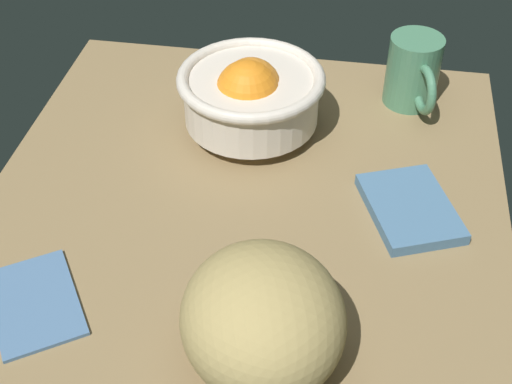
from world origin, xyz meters
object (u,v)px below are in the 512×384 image
object	(u,v)px
bread_loaf	(263,318)
napkin_folded	(410,208)
fruit_bowl	(251,94)
napkin_spare	(34,301)
mug	(414,72)

from	to	relation	value
bread_loaf	napkin_folded	size ratio (longest dim) A/B	1.30
fruit_bowl	bread_loaf	distance (cm)	36.86
napkin_folded	napkin_spare	world-z (taller)	napkin_folded
fruit_bowl	mug	xyz separation A→B (cm)	(10.04, -21.14, -0.84)
napkin_spare	mug	bearing A→B (deg)	-41.29
fruit_bowl	napkin_spare	world-z (taller)	fruit_bowl
fruit_bowl	bread_loaf	size ratio (longest dim) A/B	1.15
napkin_folded	napkin_spare	distance (cm)	43.44
bread_loaf	napkin_spare	distance (cm)	25.15
fruit_bowl	mug	size ratio (longest dim) A/B	1.65
napkin_folded	mug	xyz separation A→B (cm)	(23.22, 0.15, 4.24)
bread_loaf	napkin_spare	size ratio (longest dim) A/B	1.35
napkin_folded	napkin_spare	size ratio (longest dim) A/B	1.04
bread_loaf	napkin_spare	xyz separation A→B (cm)	(2.63, 24.40, -5.51)
bread_loaf	napkin_folded	distance (cm)	27.39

